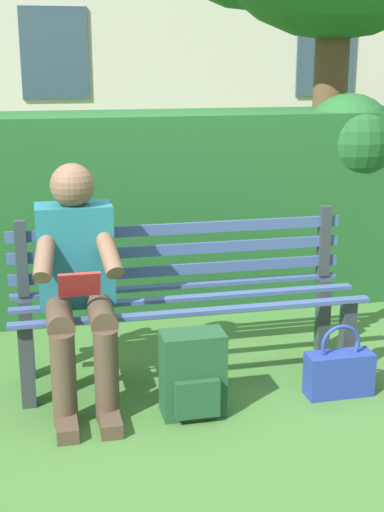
% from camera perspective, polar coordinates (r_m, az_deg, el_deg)
% --- Properties ---
extents(ground, '(60.00, 60.00, 0.00)m').
position_cam_1_polar(ground, '(3.94, -0.32, -9.61)').
color(ground, '#3D6B2D').
extents(park_bench, '(1.87, 0.50, 0.87)m').
position_cam_1_polar(park_bench, '(3.84, -0.59, -2.98)').
color(park_bench, '#2D3338').
rests_on(park_bench, ground).
extents(person_seated, '(0.44, 0.73, 1.19)m').
position_cam_1_polar(person_seated, '(3.54, -9.23, -1.76)').
color(person_seated, '#1E6672').
rests_on(person_seated, ground).
extents(hedge_backdrop, '(4.95, 0.78, 1.46)m').
position_cam_1_polar(hedge_backdrop, '(4.88, -4.01, 4.06)').
color(hedge_backdrop, '#1E5123').
rests_on(hedge_backdrop, ground).
extents(backpack, '(0.31, 0.25, 0.42)m').
position_cam_1_polar(backpack, '(3.46, 0.06, -9.56)').
color(backpack, '#1E4728').
rests_on(backpack, ground).
extents(handbag, '(0.35, 0.13, 0.39)m').
position_cam_1_polar(handbag, '(3.76, 11.79, -9.12)').
color(handbag, navy).
rests_on(handbag, ground).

